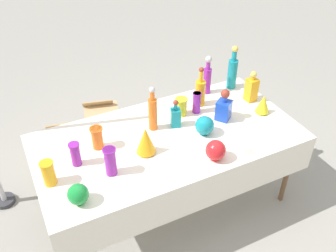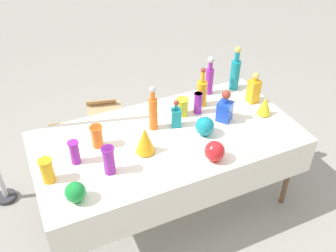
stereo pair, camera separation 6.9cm
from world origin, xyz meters
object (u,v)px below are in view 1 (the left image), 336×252
object	(u,v)px
square_decanter_1	(176,116)
slender_vase_4	(48,172)
tall_bottle_2	(232,71)
fluted_vase_0	(146,140)
round_bowl_0	(78,194)
tall_bottle_1	(153,112)
slender_vase_2	(197,102)
cardboard_box_behind_right	(103,123)
fluted_vase_1	(263,104)
round_bowl_1	(216,150)
slender_vase_5	(181,106)
tall_bottle_3	(200,91)
cardboard_box_behind_left	(76,143)
tall_bottle_0	(207,77)
square_decanter_2	(252,88)
round_bowl_2	(205,126)
square_decanter_0	(224,107)
slender_vase_3	(75,153)
slender_vase_0	(110,161)
slender_vase_1	(97,137)

from	to	relation	value
square_decanter_1	slender_vase_4	xyz separation A→B (m)	(-1.05, -0.21, 0.00)
square_decanter_1	tall_bottle_2	bearing A→B (deg)	22.45
fluted_vase_0	round_bowl_0	distance (m)	0.63
tall_bottle_1	slender_vase_2	bearing A→B (deg)	6.58
square_decanter_1	round_bowl_0	bearing A→B (deg)	-153.45
cardboard_box_behind_right	fluted_vase_1	bearing A→B (deg)	-49.95
slender_vase_2	fluted_vase_0	xyz separation A→B (m)	(-0.59, -0.29, 0.01)
slender_vase_2	round_bowl_1	xyz separation A→B (m)	(-0.17, -0.58, -0.02)
slender_vase_2	slender_vase_5	bearing A→B (deg)	169.60
tall_bottle_1	tall_bottle_2	size ratio (longest dim) A/B	0.92
tall_bottle_3	cardboard_box_behind_left	bearing A→B (deg)	143.47
tall_bottle_0	square_decanter_2	distance (m)	0.40
tall_bottle_0	fluted_vase_1	size ratio (longest dim) A/B	2.19
cardboard_box_behind_left	square_decanter_2	bearing A→B (deg)	-31.38
tall_bottle_0	square_decanter_2	size ratio (longest dim) A/B	1.28
slender_vase_4	round_bowl_0	distance (m)	0.28
fluted_vase_0	round_bowl_2	world-z (taller)	fluted_vase_0
square_decanter_0	round_bowl_0	size ratio (longest dim) A/B	1.92
slender_vase_3	slender_vase_0	bearing A→B (deg)	-46.60
square_decanter_2	cardboard_box_behind_right	distance (m)	1.68
tall_bottle_1	square_decanter_1	xyz separation A→B (m)	(0.18, -0.04, -0.07)
square_decanter_1	square_decanter_2	distance (m)	0.77
tall_bottle_1	cardboard_box_behind_left	xyz separation A→B (m)	(-0.49, 0.88, -0.78)
cardboard_box_behind_left	cardboard_box_behind_right	size ratio (longest dim) A/B	1.30
fluted_vase_0	fluted_vase_1	distance (m)	1.09
tall_bottle_2	round_bowl_0	distance (m)	1.83
slender_vase_5	round_bowl_1	distance (m)	0.61
slender_vase_5	slender_vase_0	bearing A→B (deg)	-151.40
tall_bottle_0	tall_bottle_2	world-z (taller)	tall_bottle_2
slender_vase_0	fluted_vase_1	bearing A→B (deg)	5.57
tall_bottle_0	tall_bottle_1	distance (m)	0.72
tall_bottle_2	round_bowl_1	bearing A→B (deg)	-130.14
tall_bottle_1	slender_vase_3	bearing A→B (deg)	-168.06
round_bowl_0	round_bowl_1	xyz separation A→B (m)	(0.99, -0.03, 0.01)
slender_vase_5	fluted_vase_0	xyz separation A→B (m)	(-0.46, -0.32, 0.03)
tall_bottle_2	slender_vase_1	xyz separation A→B (m)	(-1.39, -0.29, -0.08)
fluted_vase_1	slender_vase_2	bearing A→B (deg)	152.78
tall_bottle_0	tall_bottle_3	bearing A→B (deg)	-137.25
slender_vase_0	cardboard_box_behind_left	size ratio (longest dim) A/B	0.36
tall_bottle_1	cardboard_box_behind_right	world-z (taller)	tall_bottle_1
slender_vase_2	round_bowl_0	distance (m)	1.29
tall_bottle_1	slender_vase_3	xyz separation A→B (m)	(-0.66, -0.14, -0.06)
slender_vase_3	round_bowl_0	xyz separation A→B (m)	(-0.08, -0.36, -0.02)
fluted_vase_0	square_decanter_1	bearing A→B (deg)	30.09
tall_bottle_1	fluted_vase_0	world-z (taller)	tall_bottle_1
slender_vase_2	tall_bottle_0	bearing A→B (deg)	44.15
square_decanter_2	cardboard_box_behind_right	bearing A→B (deg)	135.86
slender_vase_3	round_bowl_1	xyz separation A→B (m)	(0.91, -0.39, -0.02)
slender_vase_3	round_bowl_2	size ratio (longest dim) A/B	1.17
slender_vase_5	fluted_vase_0	world-z (taller)	fluted_vase_0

